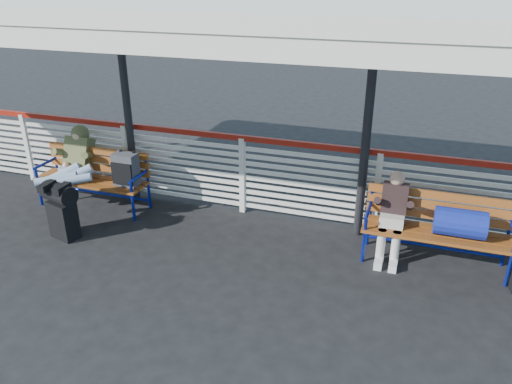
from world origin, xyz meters
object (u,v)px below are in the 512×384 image
(bench_left, at_px, (106,171))
(companion_person, at_px, (392,215))
(traveler_man, at_px, (70,171))
(luggage_stack, at_px, (61,209))
(bench_right, at_px, (449,223))

(bench_left, xyz_separation_m, companion_person, (4.31, -0.08, -0.01))
(traveler_man, distance_m, companion_person, 4.71)
(traveler_man, relative_size, companion_person, 1.43)
(traveler_man, bearing_deg, bench_left, 41.55)
(luggage_stack, distance_m, bench_left, 1.04)
(bench_left, xyz_separation_m, bench_right, (5.00, -0.08, -0.01))
(luggage_stack, height_order, bench_left, bench_left)
(traveler_man, xyz_separation_m, companion_person, (4.70, 0.26, -0.11))
(traveler_man, bearing_deg, companion_person, 3.16)
(bench_right, height_order, companion_person, companion_person)
(luggage_stack, bearing_deg, companion_person, 28.03)
(luggage_stack, bearing_deg, bench_right, 26.47)
(bench_right, xyz_separation_m, companion_person, (-0.68, -0.00, -0.00))
(bench_right, distance_m, traveler_man, 5.39)
(companion_person, bearing_deg, traveler_man, -176.84)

